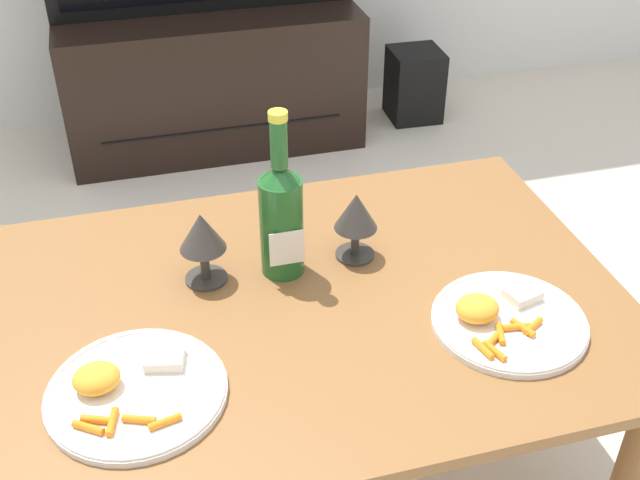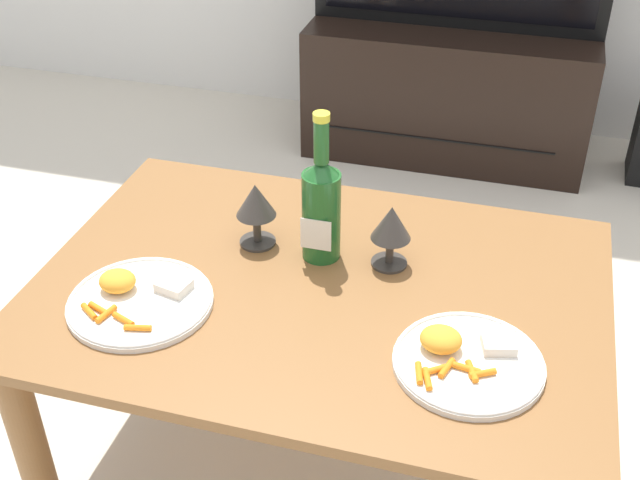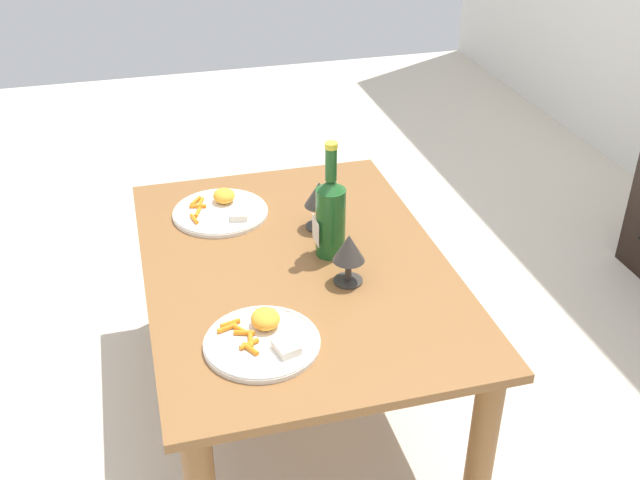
{
  "view_description": "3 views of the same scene",
  "coord_description": "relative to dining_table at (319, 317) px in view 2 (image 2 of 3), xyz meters",
  "views": [
    {
      "loc": [
        -0.28,
        -1.09,
        1.43
      ],
      "look_at": [
        0.04,
        0.08,
        0.58
      ],
      "focal_mm": 44.06,
      "sensor_mm": 36.0,
      "label": 1
    },
    {
      "loc": [
        0.36,
        -1.26,
        1.51
      ],
      "look_at": [
        -0.01,
        0.02,
        0.61
      ],
      "focal_mm": 44.79,
      "sensor_mm": 36.0,
      "label": 2
    },
    {
      "loc": [
        1.7,
        -0.39,
        1.64
      ],
      "look_at": [
        0.0,
        0.07,
        0.57
      ],
      "focal_mm": 42.46,
      "sensor_mm": 36.0,
      "label": 3
    }
  ],
  "objects": [
    {
      "name": "wine_bottle",
      "position": [
        -0.03,
        0.11,
        0.21
      ],
      "size": [
        0.08,
        0.08,
        0.34
      ],
      "color": "#1E5923",
      "rests_on": "dining_table"
    },
    {
      "name": "tv_stand",
      "position": [
        0.06,
        1.67,
        -0.17
      ],
      "size": [
        1.07,
        0.47,
        0.51
      ],
      "color": "black",
      "rests_on": "ground_plane"
    },
    {
      "name": "dinner_plate_right",
      "position": [
        0.32,
        -0.16,
        0.1
      ],
      "size": [
        0.28,
        0.28,
        0.05
      ],
      "color": "white",
      "rests_on": "dining_table"
    },
    {
      "name": "goblet_left",
      "position": [
        -0.17,
        0.11,
        0.19
      ],
      "size": [
        0.09,
        0.09,
        0.15
      ],
      "color": "#38332D",
      "rests_on": "dining_table"
    },
    {
      "name": "dining_table",
      "position": [
        0.0,
        0.0,
        0.0
      ],
      "size": [
        1.17,
        0.82,
        0.51
      ],
      "color": "brown",
      "rests_on": "ground_plane"
    },
    {
      "name": "ground_plane",
      "position": [
        0.0,
        0.0,
        -0.42
      ],
      "size": [
        6.4,
        6.4,
        0.0
      ],
      "primitive_type": "plane",
      "color": "beige"
    },
    {
      "name": "goblet_right",
      "position": [
        0.12,
        0.11,
        0.18
      ],
      "size": [
        0.08,
        0.08,
        0.14
      ],
      "color": "#38332D",
      "rests_on": "dining_table"
    },
    {
      "name": "dinner_plate_left",
      "position": [
        -0.33,
        -0.16,
        0.1
      ],
      "size": [
        0.29,
        0.29,
        0.05
      ],
      "color": "white",
      "rests_on": "dining_table"
    }
  ]
}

